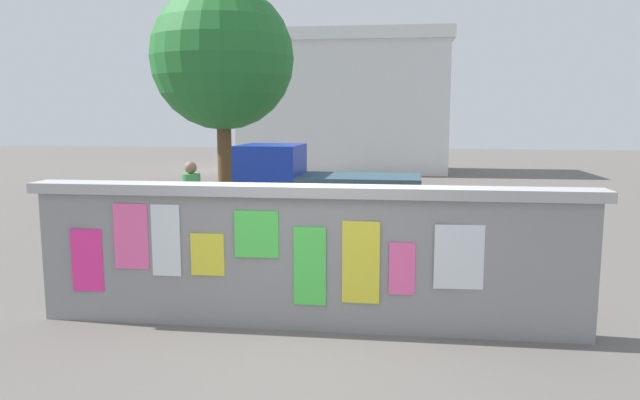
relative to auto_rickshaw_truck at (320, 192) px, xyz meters
name	(u,v)px	position (x,y,z in m)	size (l,w,h in m)	color
ground	(355,214)	(0.53, 2.75, -0.90)	(60.00, 60.00, 0.00)	#605B56
poster_wall	(306,255)	(0.53, -5.25, -0.05)	(6.50, 0.42, 1.66)	gray
auto_rickshaw_truck	(320,192)	(0.00, 0.00, 0.00)	(3.63, 1.58, 1.85)	black
motorcycle	(193,253)	(-1.37, -3.69, -0.44)	(1.88, 0.64, 0.87)	black
bicycle_near	(483,274)	(2.70, -3.97, -0.54)	(1.71, 0.44, 0.95)	black
bicycle_far	(484,235)	(3.06, -1.31, -0.54)	(1.70, 0.44, 0.95)	black
person_walking	(191,197)	(-2.13, -1.57, 0.09)	(0.41, 0.41, 1.62)	#3F994C
tree_roadside	(222,58)	(-3.23, 4.30, 3.07)	(3.90, 3.90, 5.94)	brown
building_background	(344,102)	(-0.81, 14.59, 2.10)	(9.07, 4.40, 5.95)	silver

